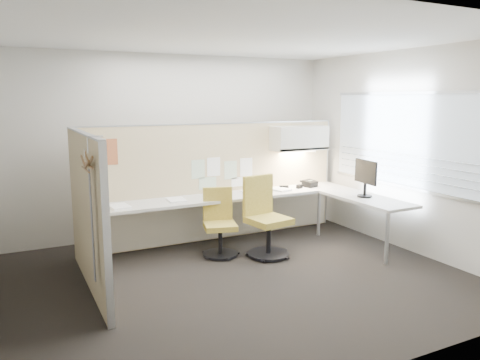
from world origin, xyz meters
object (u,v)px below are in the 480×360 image
monitor (365,176)px  phone (310,184)px  chair_right (265,219)px  desk (253,204)px  chair_left (219,225)px

monitor → phone: 1.07m
chair_right → monitor: bearing=-20.6°
monitor → chair_right: bearing=86.4°
desk → phone: size_ratio=15.63×
desk → monitor: monitor is taller
desk → phone: phone is taller
chair_left → monitor: 2.20m
chair_right → phone: size_ratio=4.19×
desk → phone: bearing=8.5°
chair_left → monitor: size_ratio=1.71×
monitor → phone: monitor is taller
chair_left → chair_right: bearing=-12.7°
desk → phone: (1.12, 0.17, 0.18)m
desk → chair_right: chair_right is taller
chair_left → chair_right: chair_right is taller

